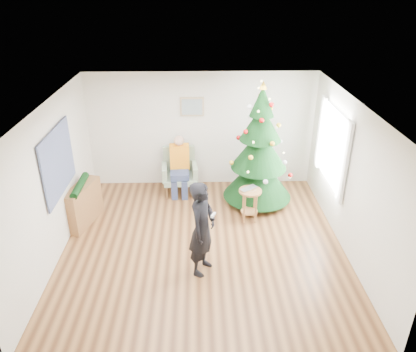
{
  "coord_description": "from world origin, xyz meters",
  "views": [
    {
      "loc": [
        -0.06,
        -6.04,
        4.39
      ],
      "look_at": [
        0.1,
        0.6,
        1.1
      ],
      "focal_mm": 35.0,
      "sensor_mm": 36.0,
      "label": 1
    }
  ],
  "objects_px": {
    "standing_man": "(202,229)",
    "christmas_tree": "(259,151)",
    "armchair": "(180,176)",
    "stool": "(250,205)",
    "console": "(83,205)"
  },
  "relations": [
    {
      "from": "armchair",
      "to": "standing_man",
      "type": "bearing_deg",
      "value": -84.39
    },
    {
      "from": "stool",
      "to": "standing_man",
      "type": "height_order",
      "value": "standing_man"
    },
    {
      "from": "christmas_tree",
      "to": "stool",
      "type": "height_order",
      "value": "christmas_tree"
    },
    {
      "from": "christmas_tree",
      "to": "armchair",
      "type": "height_order",
      "value": "christmas_tree"
    },
    {
      "from": "armchair",
      "to": "standing_man",
      "type": "height_order",
      "value": "standing_man"
    },
    {
      "from": "christmas_tree",
      "to": "standing_man",
      "type": "bearing_deg",
      "value": -117.83
    },
    {
      "from": "standing_man",
      "to": "christmas_tree",
      "type": "bearing_deg",
      "value": -3.16
    },
    {
      "from": "standing_man",
      "to": "stool",
      "type": "bearing_deg",
      "value": -7.38
    },
    {
      "from": "standing_man",
      "to": "console",
      "type": "height_order",
      "value": "standing_man"
    },
    {
      "from": "stool",
      "to": "standing_man",
      "type": "relative_size",
      "value": 0.41
    },
    {
      "from": "console",
      "to": "christmas_tree",
      "type": "bearing_deg",
      "value": 27.94
    },
    {
      "from": "armchair",
      "to": "stool",
      "type": "bearing_deg",
      "value": -45.09
    },
    {
      "from": "stool",
      "to": "armchair",
      "type": "height_order",
      "value": "armchair"
    },
    {
      "from": "christmas_tree",
      "to": "console",
      "type": "relative_size",
      "value": 2.61
    },
    {
      "from": "christmas_tree",
      "to": "standing_man",
      "type": "height_order",
      "value": "christmas_tree"
    }
  ]
}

